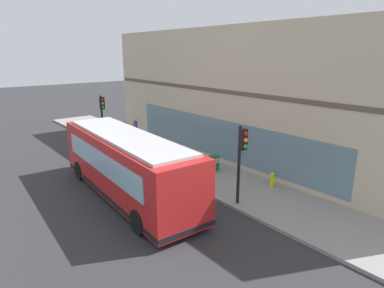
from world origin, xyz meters
TOP-DOWN VIEW (x-y plane):
  - ground at (0.00, 0.00)m, footprint 120.00×120.00m
  - sidewalk_curb at (4.55, 0.00)m, footprint 3.90×40.00m
  - building_corner at (10.79, 0.00)m, footprint 8.66×23.82m
  - city_bus_nearside at (-0.27, -0.81)m, footprint 3.12×10.17m
  - traffic_light_near_corner at (3.04, -5.01)m, footprint 0.32×0.49m
  - traffic_light_down_block at (3.08, 9.08)m, footprint 0.32×0.49m
  - fire_hydrant at (5.79, -4.66)m, footprint 0.35×0.35m
  - pedestrian_walking_along_curb at (4.94, 7.50)m, footprint 0.32×0.32m
  - pedestrian_by_light_pole at (3.86, 6.83)m, footprint 0.32×0.32m
  - newspaper_vending_box at (5.12, -1.08)m, footprint 0.44×0.42m

SIDE VIEW (x-z plane):
  - ground at x=0.00m, z-range 0.00..0.00m
  - sidewalk_curb at x=4.55m, z-range 0.00..0.15m
  - fire_hydrant at x=5.79m, z-range 0.14..0.88m
  - newspaper_vending_box at x=5.12m, z-range 0.15..1.05m
  - pedestrian_by_light_pole at x=3.86m, z-range 0.28..1.97m
  - pedestrian_walking_along_curb at x=4.94m, z-range 0.29..2.06m
  - city_bus_nearside at x=-0.27m, z-range 0.02..3.09m
  - traffic_light_down_block at x=3.08m, z-range 0.83..4.28m
  - traffic_light_near_corner at x=3.04m, z-range 0.85..4.40m
  - building_corner at x=10.79m, z-range -0.01..8.17m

